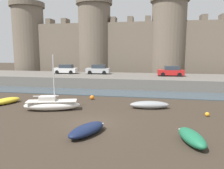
% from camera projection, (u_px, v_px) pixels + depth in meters
% --- Properties ---
extents(ground_plane, '(160.00, 160.00, 0.00)m').
position_uv_depth(ground_plane, '(91.00, 123.00, 17.18)').
color(ground_plane, '#382D23').
extents(water_channel, '(80.00, 4.50, 0.10)m').
position_uv_depth(water_channel, '(117.00, 93.00, 29.25)').
color(water_channel, '#3D4C56').
rests_on(water_channel, ground).
extents(quay_road, '(57.65, 10.00, 1.65)m').
position_uv_depth(quay_road, '(124.00, 80.00, 36.18)').
color(quay_road, '#666059').
rests_on(quay_road, ground).
extents(castle, '(53.14, 7.49, 19.14)m').
position_uv_depth(castle, '(130.00, 43.00, 44.95)').
color(castle, '#706354').
rests_on(castle, ground).
extents(rowboat_midflat_centre, '(1.89, 3.18, 0.79)m').
position_uv_depth(rowboat_midflat_centre, '(192.00, 137.00, 13.32)').
color(rowboat_midflat_centre, '#1E6B47').
rests_on(rowboat_midflat_centre, ground).
extents(sailboat_near_channel_left, '(5.50, 2.90, 5.32)m').
position_uv_depth(sailboat_near_channel_left, '(52.00, 104.00, 20.86)').
color(sailboat_near_channel_left, silver).
rests_on(sailboat_near_channel_left, ground).
extents(rowboat_midflat_right, '(2.33, 3.43, 0.64)m').
position_uv_depth(rowboat_midflat_right, '(6.00, 101.00, 23.44)').
color(rowboat_midflat_right, yellow).
rests_on(rowboat_midflat_right, ground).
extents(rowboat_foreground_centre, '(2.52, 3.60, 0.70)m').
position_uv_depth(rowboat_foreground_centre, '(87.00, 129.00, 14.77)').
color(rowboat_foreground_centre, '#141E3D').
rests_on(rowboat_foreground_centre, ground).
extents(rowboat_near_channel_right, '(3.98, 1.80, 0.75)m').
position_uv_depth(rowboat_near_channel_right, '(150.00, 105.00, 21.53)').
color(rowboat_near_channel_right, gray).
rests_on(rowboat_near_channel_right, ground).
extents(mooring_buoy_off_centre, '(0.51, 0.51, 0.51)m').
position_uv_depth(mooring_buoy_off_centre, '(92.00, 97.00, 25.54)').
color(mooring_buoy_off_centre, orange).
rests_on(mooring_buoy_off_centre, ground).
extents(mooring_buoy_near_channel, '(0.38, 0.38, 0.38)m').
position_uv_depth(mooring_buoy_near_channel, '(207.00, 114.00, 18.96)').
color(mooring_buoy_near_channel, orange).
rests_on(mooring_buoy_near_channel, ground).
extents(car_quay_east, '(4.17, 2.01, 1.62)m').
position_uv_depth(car_quay_east, '(171.00, 71.00, 35.05)').
color(car_quay_east, red).
rests_on(car_quay_east, quay_road).
extents(car_quay_west, '(4.17, 2.01, 1.62)m').
position_uv_depth(car_quay_west, '(66.00, 69.00, 38.98)').
color(car_quay_west, silver).
rests_on(car_quay_west, quay_road).
extents(car_quay_centre_east, '(4.17, 2.01, 1.62)m').
position_uv_depth(car_quay_centre_east, '(98.00, 69.00, 38.42)').
color(car_quay_centre_east, '#B2B5B7').
rests_on(car_quay_centre_east, quay_road).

